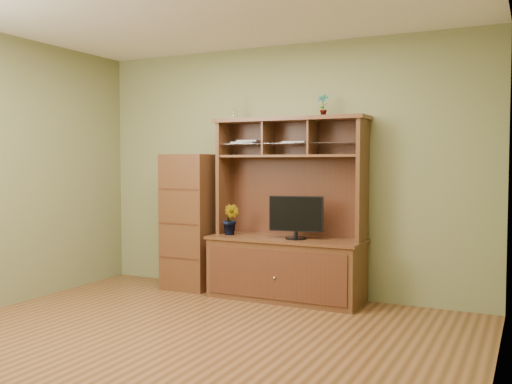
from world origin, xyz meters
The scene contains 8 objects.
room centered at (0.00, 0.00, 1.35)m, with size 4.54×4.04×2.74m.
media_hutch centered at (0.15, 1.73, 0.52)m, with size 1.66×0.61×1.90m.
monitor centered at (0.29, 1.65, 0.88)m, with size 0.55×0.21×0.44m.
orchid_plant centered at (-0.47, 1.65, 0.82)m, with size 0.19×0.15×0.34m, color #2C591E.
top_plant centered at (0.51, 1.80, 2.02)m, with size 0.12×0.08×0.23m, color #3A6222.
reed_diffuser centered at (-0.51, 1.80, 2.01)m, with size 0.06×0.06×0.28m.
magazines centered at (-0.19, 1.80, 1.65)m, with size 0.88×0.24×0.04m.
side_cabinet centered at (-1.04, 1.74, 0.76)m, with size 0.54×0.50×1.52m.
Camera 1 is at (2.46, -3.73, 1.43)m, focal length 40.00 mm.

